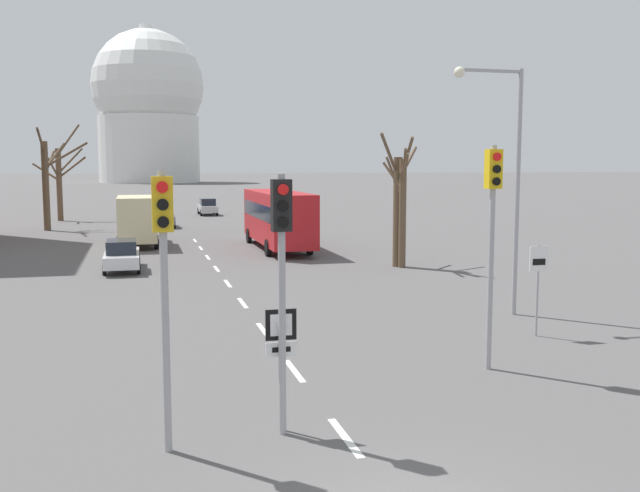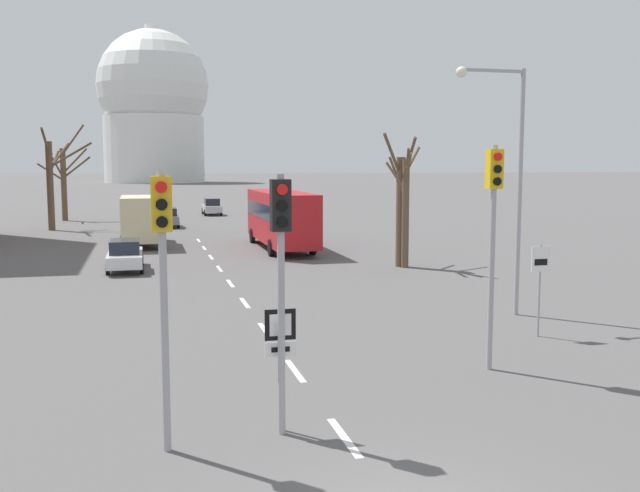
{
  "view_description": "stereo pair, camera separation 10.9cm",
  "coord_description": "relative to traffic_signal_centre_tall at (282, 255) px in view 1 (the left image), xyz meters",
  "views": [
    {
      "loc": [
        -3.67,
        -8.95,
        5.13
      ],
      "look_at": [
        0.11,
        5.83,
        3.37
      ],
      "focal_mm": 40.0,
      "sensor_mm": 36.0,
      "label": 1
    },
    {
      "loc": [
        -3.57,
        -8.98,
        5.13
      ],
      "look_at": [
        0.11,
        5.83,
        3.37
      ],
      "focal_mm": 40.0,
      "sensor_mm": 36.0,
      "label": 2
    }
  ],
  "objects": [
    {
      "name": "lane_stripe_0",
      "position": [
        1.11,
        -0.47,
        -3.45
      ],
      "size": [
        0.16,
        2.0,
        0.01
      ],
      "primitive_type": "cube",
      "color": "silver",
      "rests_on": "ground_plane"
    },
    {
      "name": "lane_stripe_1",
      "position": [
        1.11,
        4.03,
        -3.45
      ],
      "size": [
        0.16,
        2.0,
        0.01
      ],
      "primitive_type": "cube",
      "color": "silver",
      "rests_on": "ground_plane"
    },
    {
      "name": "lane_stripe_2",
      "position": [
        1.11,
        8.53,
        -3.45
      ],
      "size": [
        0.16,
        2.0,
        0.01
      ],
      "primitive_type": "cube",
      "color": "silver",
      "rests_on": "ground_plane"
    },
    {
      "name": "lane_stripe_3",
      "position": [
        1.11,
        13.03,
        -3.45
      ],
      "size": [
        0.16,
        2.0,
        0.01
      ],
      "primitive_type": "cube",
      "color": "silver",
      "rests_on": "ground_plane"
    },
    {
      "name": "lane_stripe_4",
      "position": [
        1.11,
        17.53,
        -3.45
      ],
      "size": [
        0.16,
        2.0,
        0.01
      ],
      "primitive_type": "cube",
      "color": "silver",
      "rests_on": "ground_plane"
    },
    {
      "name": "lane_stripe_5",
      "position": [
        1.11,
        22.03,
        -3.45
      ],
      "size": [
        0.16,
        2.0,
        0.01
      ],
      "primitive_type": "cube",
      "color": "silver",
      "rests_on": "ground_plane"
    },
    {
      "name": "lane_stripe_6",
      "position": [
        1.11,
        26.53,
        -3.45
      ],
      "size": [
        0.16,
        2.0,
        0.01
      ],
      "primitive_type": "cube",
      "color": "silver",
      "rests_on": "ground_plane"
    },
    {
      "name": "lane_stripe_7",
      "position": [
        1.11,
        31.03,
        -3.45
      ],
      "size": [
        0.16,
        2.0,
        0.01
      ],
      "primitive_type": "cube",
      "color": "silver",
      "rests_on": "ground_plane"
    },
    {
      "name": "lane_stripe_8",
      "position": [
        1.11,
        35.53,
        -3.45
      ],
      "size": [
        0.16,
        2.0,
        0.01
      ],
      "primitive_type": "cube",
      "color": "silver",
      "rests_on": "ground_plane"
    },
    {
      "name": "traffic_signal_centre_tall",
      "position": [
        0.0,
        0.0,
        0.0
      ],
      "size": [
        0.36,
        0.34,
        4.95
      ],
      "color": "#9E9EA3",
      "rests_on": "ground_plane"
    },
    {
      "name": "traffic_signal_near_right",
      "position": [
        5.87,
        2.98,
        0.42
      ],
      "size": [
        0.36,
        0.34,
        5.59
      ],
      "color": "#9E9EA3",
      "rests_on": "ground_plane"
    },
    {
      "name": "traffic_signal_near_left",
      "position": [
        -2.16,
        -0.3,
        0.05
      ],
      "size": [
        0.36,
        0.34,
        5.02
      ],
      "color": "#9E9EA3",
      "rests_on": "ground_plane"
    },
    {
      "name": "route_sign_post",
      "position": [
        0.01,
        0.19,
        -1.8
      ],
      "size": [
        0.6,
        0.08,
        2.44
      ],
      "color": "#9E9EA3",
      "rests_on": "ground_plane"
    },
    {
      "name": "speed_limit_sign",
      "position": [
        8.91,
        5.76,
        -1.58
      ],
      "size": [
        0.6,
        0.08,
        2.78
      ],
      "color": "#9E9EA3",
      "rests_on": "ground_plane"
    },
    {
      "name": "street_lamp_right",
      "position": [
        9.39,
        8.74,
        1.65
      ],
      "size": [
        2.48,
        0.36,
        8.26
      ],
      "color": "#9E9EA3",
      "rests_on": "ground_plane"
    },
    {
      "name": "sedan_near_left",
      "position": [
        -0.62,
        46.35,
        -2.66
      ],
      "size": [
        1.89,
        3.96,
        1.58
      ],
      "color": "slate",
      "rests_on": "ground_plane"
    },
    {
      "name": "sedan_near_right",
      "position": [
        -2.1,
        63.24,
        -2.64
      ],
      "size": [
        1.75,
        4.39,
        1.63
      ],
      "color": "navy",
      "rests_on": "ground_plane"
    },
    {
      "name": "sedan_mid_centre",
      "position": [
        -3.38,
        22.62,
        -2.7
      ],
      "size": [
        1.71,
        4.54,
        1.5
      ],
      "color": "silver",
      "rests_on": "ground_plane"
    },
    {
      "name": "sedan_far_left",
      "position": [
        4.3,
        59.89,
        -2.61
      ],
      "size": [
        1.77,
        4.6,
        1.7
      ],
      "color": "#B7B7BC",
      "rests_on": "ground_plane"
    },
    {
      "name": "city_bus",
      "position": [
        5.63,
        29.4,
        -1.41
      ],
      "size": [
        2.66,
        10.8,
        3.48
      ],
      "color": "red",
      "rests_on": "ground_plane"
    },
    {
      "name": "delivery_truck",
      "position": [
        -2.64,
        33.38,
        -1.76
      ],
      "size": [
        2.44,
        7.2,
        3.14
      ],
      "color": "#333842",
      "rests_on": "ground_plane"
    },
    {
      "name": "bare_tree_left_near",
      "position": [
        -9.31,
        45.97,
        0.48
      ],
      "size": [
        3.51,
        4.67,
        7.88
      ],
      "color": "brown",
      "rests_on": "ground_plane"
    },
    {
      "name": "bare_tree_right_near",
      "position": [
        10.1,
        20.21,
        -0.46
      ],
      "size": [
        0.95,
        2.18,
        5.93
      ],
      "color": "brown",
      "rests_on": "ground_plane"
    },
    {
      "name": "bare_tree_left_far",
      "position": [
        -9.34,
        55.75,
        0.29
      ],
      "size": [
        4.81,
        2.66,
        8.75
      ],
      "color": "brown",
      "rests_on": "ground_plane"
    },
    {
      "name": "bare_tree_right_far",
      "position": [
        10.06,
        20.65,
        -0.28
      ],
      "size": [
        2.93,
        3.76,
        6.68
      ],
      "color": "brown",
      "rests_on": "ground_plane"
    },
    {
      "name": "capitol_dome",
      "position": [
        1.11,
        195.37,
        17.78
      ],
      "size": [
        30.87,
        30.87,
        43.61
      ],
      "color": "silver",
      "rests_on": "ground_plane"
    }
  ]
}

